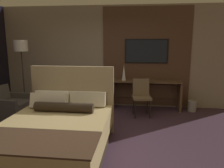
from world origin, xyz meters
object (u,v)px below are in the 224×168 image
desk_chair (141,94)px  armchair_by_window (11,108)px  desk (145,90)px  tv (146,51)px  floor_lamp (21,52)px  waste_bin (192,106)px  bed (56,133)px  vase_tall (124,73)px

desk_chair → armchair_by_window: size_ratio=1.07×
armchair_by_window → desk: bearing=-64.8°
tv → desk_chair: size_ratio=1.26×
tv → floor_lamp: size_ratio=0.62×
desk → waste_bin: 1.30m
bed → desk: (1.53, 2.67, 0.18)m
desk → floor_lamp: (-3.17, -0.60, 1.03)m
desk → vase_tall: vase_tall is taller
floor_lamp → desk_chair: bearing=0.7°
desk → waste_bin: (1.24, -0.09, -0.40)m
tv → vase_tall: 0.86m
armchair_by_window → desk_chair: bearing=-73.5°
waste_bin → tv: bearing=167.6°
bed → armchair_by_window: bearing=139.1°
bed → armchair_by_window: (-1.67, 1.45, -0.08)m
floor_lamp → armchair_by_window: bearing=-92.4°
vase_tall → bed: bearing=-109.9°
bed → vase_tall: bed is taller
bed → desk_chair: 2.55m
armchair_by_window → waste_bin: bearing=-71.4°
armchair_by_window → floor_lamp: 1.44m
desk_chair → armchair_by_window: bearing=-175.9°
armchair_by_window → floor_lamp: floor_lamp is taller
tv → floor_lamp: tv is taller
bed → armchair_by_window: 2.21m
desk → vase_tall: 0.76m
tv → desk_chair: 1.26m
armchair_by_window → waste_bin: size_ratio=3.05×
tv → vase_tall: tv is taller
desk → vase_tall: size_ratio=4.45×
armchair_by_window → floor_lamp: bearing=1.9°
waste_bin → bed: bearing=-136.9°
vase_tall → waste_bin: 2.02m
desk_chair → armchair_by_window: 3.16m
bed → tv: (1.53, 2.86, 1.21)m
armchair_by_window → vase_tall: vase_tall is taller
armchair_by_window → waste_bin: armchair_by_window is taller
tv → waste_bin: 1.91m
desk_chair → vase_tall: bearing=126.5°
desk_chair → desk: bearing=69.5°
tv → desk_chair: tv is taller
vase_tall → waste_bin: size_ratio=1.51×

